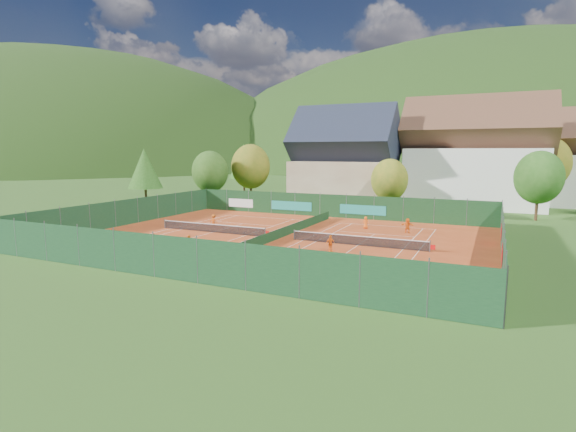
# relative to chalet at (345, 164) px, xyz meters

# --- Properties ---
(ground) EXTENTS (600.00, 600.00, 0.00)m
(ground) POSITION_rel_chalet_xyz_m (3.00, -30.00, -6.64)
(ground) COLOR #274D18
(ground) RESTS_ON ground
(clay_pad) EXTENTS (40.00, 32.00, 0.01)m
(clay_pad) POSITION_rel_chalet_xyz_m (3.00, -30.00, -6.62)
(clay_pad) COLOR #A13A17
(clay_pad) RESTS_ON ground
(court_markings_left) EXTENTS (11.03, 23.83, 0.00)m
(court_markings_left) POSITION_rel_chalet_xyz_m (-5.00, -30.00, -6.61)
(court_markings_left) COLOR white
(court_markings_left) RESTS_ON ground
(court_markings_right) EXTENTS (11.03, 23.83, 0.00)m
(court_markings_right) POSITION_rel_chalet_xyz_m (11.00, -30.00, -6.61)
(court_markings_right) COLOR white
(court_markings_right) RESTS_ON ground
(tennis_net_left) EXTENTS (13.30, 0.10, 1.02)m
(tennis_net_left) POSITION_rel_chalet_xyz_m (-4.85, -30.00, -6.12)
(tennis_net_left) COLOR #59595B
(tennis_net_left) RESTS_ON ground
(tennis_net_right) EXTENTS (13.30, 0.10, 1.02)m
(tennis_net_right) POSITION_rel_chalet_xyz_m (11.15, -30.00, -6.12)
(tennis_net_right) COLOR #59595B
(tennis_net_right) RESTS_ON ground
(court_divider) EXTENTS (0.03, 28.80, 1.00)m
(court_divider) POSITION_rel_chalet_xyz_m (3.00, -30.00, -6.12)
(court_divider) COLOR #123319
(court_divider) RESTS_ON ground
(fence_north) EXTENTS (40.00, 0.10, 3.00)m
(fence_north) POSITION_rel_chalet_xyz_m (2.54, -14.01, -5.16)
(fence_north) COLOR #123418
(fence_north) RESTS_ON ground
(fence_south) EXTENTS (40.00, 0.04, 3.00)m
(fence_south) POSITION_rel_chalet_xyz_m (3.00, -46.00, -5.12)
(fence_south) COLOR #14371D
(fence_south) RESTS_ON ground
(fence_west) EXTENTS (0.04, 32.00, 3.00)m
(fence_west) POSITION_rel_chalet_xyz_m (-17.00, -30.00, -5.12)
(fence_west) COLOR #14381E
(fence_west) RESTS_ON ground
(fence_east) EXTENTS (0.09, 32.00, 3.00)m
(fence_east) POSITION_rel_chalet_xyz_m (23.00, -29.95, -5.14)
(fence_east) COLOR #163D24
(fence_east) RESTS_ON ground
(chalet) EXTENTS (16.20, 12.00, 16.00)m
(chalet) POSITION_rel_chalet_xyz_m (0.00, 0.00, 0.00)
(chalet) COLOR #C6AD8B
(chalet) RESTS_ON ground
(hotel_block_a) EXTENTS (21.60, 11.00, 17.25)m
(hotel_block_a) POSITION_rel_chalet_xyz_m (19.00, 6.00, 0.76)
(hotel_block_a) COLOR silver
(hotel_block_a) RESTS_ON ground
(hotel_block_b) EXTENTS (17.28, 10.00, 15.50)m
(hotel_block_b) POSITION_rel_chalet_xyz_m (33.00, 14.00, -0.01)
(hotel_block_b) COLOR silver
(hotel_block_b) RESTS_ON ground
(tree_west_front) EXTENTS (5.72, 5.72, 8.69)m
(tree_west_front) POSITION_rel_chalet_xyz_m (-19.00, -10.00, -1.23)
(tree_west_front) COLOR #4C2E1B
(tree_west_front) RESTS_ON ground
(tree_west_mid) EXTENTS (6.44, 6.44, 9.78)m
(tree_west_mid) POSITION_rel_chalet_xyz_m (-15.00, -4.00, -0.56)
(tree_west_mid) COLOR #482E1A
(tree_west_mid) RESTS_ON ground
(tree_west_back) EXTENTS (5.60, 5.60, 10.00)m
(tree_west_back) POSITION_rel_chalet_xyz_m (-21.00, 4.00, 0.11)
(tree_west_back) COLOR #442A18
(tree_west_back) RESTS_ON ground
(tree_center) EXTENTS (5.01, 5.01, 7.60)m
(tree_center) POSITION_rel_chalet_xyz_m (9.00, -8.00, -1.91)
(tree_center) COLOR #442C18
(tree_center) RESTS_ON ground
(tree_east_front) EXTENTS (5.72, 5.72, 8.69)m
(tree_east_front) POSITION_rel_chalet_xyz_m (27.00, -6.00, -1.23)
(tree_east_front) COLOR #4E311B
(tree_east_front) RESTS_ON ground
(tree_west_side) EXTENTS (5.04, 5.04, 9.00)m
(tree_west_side) POSITION_rel_chalet_xyz_m (-25.00, -18.00, -0.56)
(tree_west_side) COLOR #4A301A
(tree_west_side) RESTS_ON ground
(tree_east_back) EXTENTS (7.15, 7.15, 10.86)m
(tree_east_back) POSITION_rel_chalet_xyz_m (29.00, 10.00, 0.12)
(tree_east_back) COLOR #462E19
(tree_east_back) RESTS_ON ground
(mountain_backdrop) EXTENTS (820.00, 530.00, 242.00)m
(mountain_backdrop) POSITION_rel_chalet_xyz_m (31.54, 203.48, -46.26)
(mountain_backdrop) COLOR black
(mountain_backdrop) RESTS_ON ground
(ball_hopper) EXTENTS (0.34, 0.34, 0.80)m
(ball_hopper) POSITION_rel_chalet_xyz_m (16.17, -40.29, -6.07)
(ball_hopper) COLOR slate
(ball_hopper) RESTS_ON ground
(loose_ball_0) EXTENTS (0.07, 0.07, 0.07)m
(loose_ball_0) POSITION_rel_chalet_xyz_m (-3.79, -37.86, -6.59)
(loose_ball_0) COLOR #CCD833
(loose_ball_0) RESTS_ON ground
(loose_ball_1) EXTENTS (0.07, 0.07, 0.07)m
(loose_ball_1) POSITION_rel_chalet_xyz_m (6.85, -42.10, -6.59)
(loose_ball_1) COLOR #CCD833
(loose_ball_1) RESTS_ON ground
(player_left_near) EXTENTS (0.56, 0.47, 1.30)m
(player_left_near) POSITION_rel_chalet_xyz_m (-8.19, -39.99, -5.97)
(player_left_near) COLOR orange
(player_left_near) RESTS_ON ground
(player_left_mid) EXTENTS (0.78, 0.70, 1.33)m
(player_left_mid) POSITION_rel_chalet_xyz_m (-1.89, -38.12, -5.96)
(player_left_mid) COLOR orange
(player_left_mid) RESTS_ON ground
(player_left_far) EXTENTS (0.99, 0.58, 1.52)m
(player_left_far) POSITION_rel_chalet_xyz_m (-6.62, -27.37, -5.87)
(player_left_far) COLOR #CD5012
(player_left_far) RESTS_ON ground
(player_right_near) EXTENTS (0.80, 0.88, 1.44)m
(player_right_near) POSITION_rel_chalet_xyz_m (9.55, -33.42, -5.90)
(player_right_near) COLOR orange
(player_right_near) RESTS_ON ground
(player_right_far_a) EXTENTS (0.78, 0.65, 1.38)m
(player_right_far_a) POSITION_rel_chalet_xyz_m (9.22, -20.71, -5.94)
(player_right_far_a) COLOR #EE5C15
(player_right_far_a) RESTS_ON ground
(player_right_far_b) EXTENTS (1.48, 0.49, 1.58)m
(player_right_far_b) POSITION_rel_chalet_xyz_m (13.97, -21.47, -5.83)
(player_right_far_b) COLOR orange
(player_right_far_b) RESTS_ON ground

